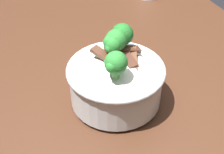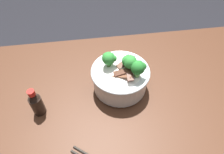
% 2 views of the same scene
% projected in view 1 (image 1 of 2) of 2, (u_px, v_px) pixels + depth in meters
% --- Properties ---
extents(dining_table, '(1.18, 0.79, 0.81)m').
position_uv_depth(dining_table, '(132.00, 111.00, 0.92)').
color(dining_table, '#472819').
rests_on(dining_table, ground).
extents(rice_bowl, '(0.20, 0.20, 0.16)m').
position_uv_depth(rice_bowl, '(116.00, 77.00, 0.70)').
color(rice_bowl, silver).
rests_on(rice_bowl, dining_table).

